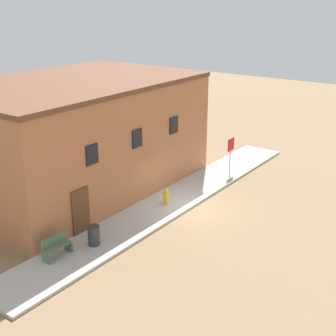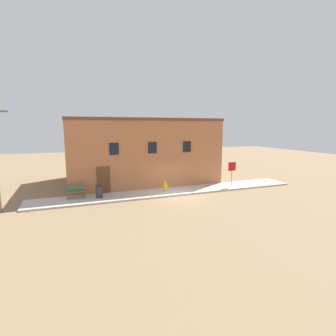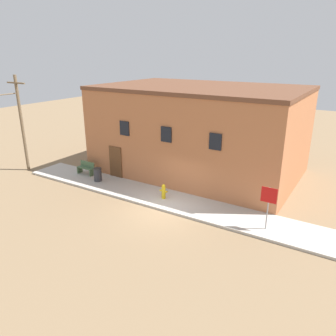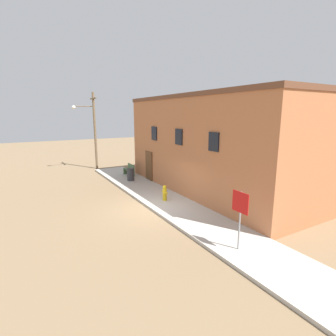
{
  "view_description": "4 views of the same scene",
  "coord_description": "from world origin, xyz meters",
  "views": [
    {
      "loc": [
        -18.01,
        -11.55,
        9.97
      ],
      "look_at": [
        -0.38,
        1.25,
        2.0
      ],
      "focal_mm": 50.0,
      "sensor_mm": 36.0,
      "label": 1
    },
    {
      "loc": [
        -7.72,
        -17.7,
        5.21
      ],
      "look_at": [
        -0.38,
        1.25,
        2.0
      ],
      "focal_mm": 28.0,
      "sensor_mm": 36.0,
      "label": 2
    },
    {
      "loc": [
        8.58,
        -13.16,
        7.97
      ],
      "look_at": [
        -0.38,
        1.25,
        2.0
      ],
      "focal_mm": 35.0,
      "sensor_mm": 36.0,
      "label": 3
    },
    {
      "loc": [
        11.42,
        -5.56,
        4.83
      ],
      "look_at": [
        -0.38,
        1.25,
        2.0
      ],
      "focal_mm": 28.0,
      "sensor_mm": 36.0,
      "label": 4
    }
  ],
  "objects": [
    {
      "name": "ground_plane",
      "position": [
        0.0,
        0.0,
        0.0
      ],
      "size": [
        80.0,
        80.0,
        0.0
      ],
      "primitive_type": "plane",
      "color": "#846B4C"
    },
    {
      "name": "sidewalk",
      "position": [
        0.0,
        1.25,
        0.07
      ],
      "size": [
        21.52,
        2.5,
        0.13
      ],
      "color": "#BCB7AD",
      "rests_on": "ground"
    },
    {
      "name": "brick_building",
      "position": [
        -1.26,
        6.82,
        2.97
      ],
      "size": [
        13.31,
        8.76,
        5.93
      ],
      "color": "#B26B42",
      "rests_on": "ground"
    },
    {
      "name": "fire_hydrant",
      "position": [
        -0.63,
        1.19,
        0.56
      ],
      "size": [
        0.48,
        0.23,
        0.86
      ],
      "color": "gold",
      "rests_on": "sidewalk"
    },
    {
      "name": "stop_sign",
      "position": [
        5.3,
        0.83,
        1.62
      ],
      "size": [
        0.73,
        0.06,
        2.11
      ],
      "color": "gray",
      "rests_on": "sidewalk"
    },
    {
      "name": "bench",
      "position": [
        -7.29,
        1.77,
        0.55
      ],
      "size": [
        1.24,
        0.44,
        0.87
      ],
      "color": "#4C6B47",
      "rests_on": "sidewalk"
    },
    {
      "name": "trash_bin",
      "position": [
        -5.71,
        1.24,
        0.57
      ],
      "size": [
        0.52,
        0.52,
        0.87
      ],
      "color": "#333338",
      "rests_on": "sidewalk"
    }
  ]
}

